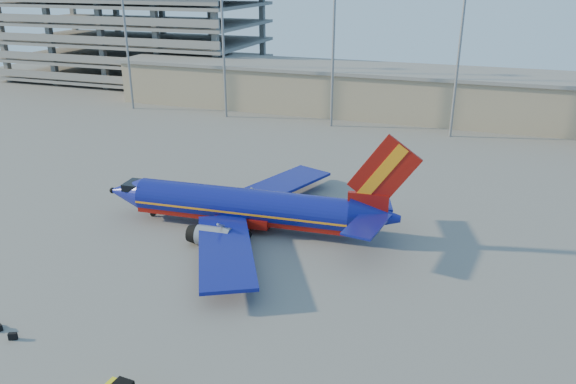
% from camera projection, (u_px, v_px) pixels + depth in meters
% --- Properties ---
extents(ground, '(220.00, 220.00, 0.00)m').
position_uv_depth(ground, '(257.00, 243.00, 55.41)').
color(ground, slate).
rests_on(ground, ground).
extents(terminal_building, '(122.00, 16.00, 8.50)m').
position_uv_depth(terminal_building, '(429.00, 94.00, 101.65)').
color(terminal_building, gray).
rests_on(terminal_building, ground).
extents(parking_garage, '(62.00, 32.00, 21.40)m').
position_uv_depth(parking_garage, '(135.00, 30.00, 135.18)').
color(parking_garage, slate).
rests_on(parking_garage, ground).
extents(light_mast_row, '(101.60, 1.60, 28.65)m').
position_uv_depth(light_mast_row, '(396.00, 22.00, 87.79)').
color(light_mast_row, gray).
rests_on(light_mast_row, ground).
extents(aircraft_main, '(33.14, 31.81, 11.22)m').
position_uv_depth(aircraft_main, '(249.00, 207.00, 57.82)').
color(aircraft_main, navy).
rests_on(aircraft_main, ground).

